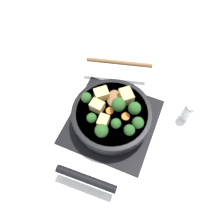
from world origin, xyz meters
The scene contains 19 objects.
ground_plane centered at (0.00, 0.00, 0.00)m, with size 2.40×2.40×0.00m, color white.
front_burner_grate centered at (0.00, 0.00, 0.01)m, with size 0.31×0.31×0.03m.
skillet_pan centered at (0.00, 0.00, 0.05)m, with size 0.39×0.28×0.05m.
wooden_spoon centered at (0.14, 0.04, 0.08)m, with size 0.23×0.24×0.02m.
tofu_cube_center_large centered at (0.04, 0.06, 0.10)m, with size 0.05×0.04×0.04m, color #DBB770.
tofu_cube_near_handle centered at (-0.05, 0.01, 0.09)m, with size 0.04×0.03×0.03m, color #DBB770.
tofu_cube_east_chunk centered at (0.07, -0.03, 0.10)m, with size 0.05×0.04×0.04m, color #DBB770.
tofu_cube_west_chunk centered at (-0.01, 0.05, 0.09)m, with size 0.04×0.03×0.03m, color #DBB770.
broccoli_floret_near_spoon centered at (-0.05, -0.03, 0.10)m, with size 0.03×0.03×0.04m.
broccoli_floret_center_top centered at (0.03, -0.07, 0.10)m, with size 0.04×0.04×0.05m.
broccoli_floret_east_rim centered at (-0.09, 0.00, 0.10)m, with size 0.04×0.04×0.05m.
broccoli_floret_west_rim centered at (-0.06, 0.05, 0.10)m, with size 0.03×0.03×0.04m.
broccoli_floret_north_edge centered at (0.02, -0.02, 0.11)m, with size 0.05×0.05×0.05m.
broccoli_floret_south_cluster centered at (-0.02, -0.10, 0.10)m, with size 0.04×0.04×0.04m.
broccoli_floret_mid_floret centered at (-0.05, -0.08, 0.10)m, with size 0.04×0.04×0.04m.
broccoli_floret_small_inner centered at (0.01, 0.10, 0.10)m, with size 0.04×0.04×0.04m.
carrot_slice_orange_thin centered at (0.00, 0.01, 0.08)m, with size 0.03×0.03×0.01m, color orange.
carrot_slice_near_center centered at (0.00, -0.05, 0.08)m, with size 0.03×0.03×0.01m, color orange.
salt_shaker centered at (0.12, -0.24, 0.04)m, with size 0.04×0.04×0.09m.
Camera 1 is at (-0.32, -0.13, 0.73)m, focal length 35.00 mm.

